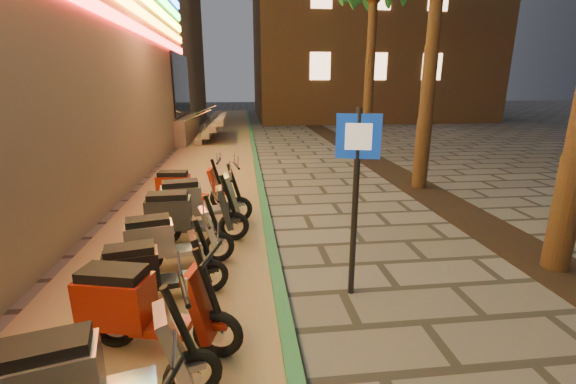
{
  "coord_description": "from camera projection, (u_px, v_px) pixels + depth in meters",
  "views": [
    {
      "loc": [
        -1.34,
        -3.13,
        2.88
      ],
      "look_at": [
        -0.66,
        2.77,
        1.2
      ],
      "focal_mm": 24.0,
      "sensor_mm": 36.0,
      "label": 1
    }
  ],
  "objects": [
    {
      "name": "scooter_10",
      "position": [
        185.0,
        188.0,
        8.94
      ],
      "size": [
        1.73,
        0.61,
        1.22
      ],
      "rotation": [
        0.0,
        0.0,
        -0.06
      ],
      "color": "black",
      "rests_on": "ground"
    },
    {
      "name": "scooter_8",
      "position": [
        185.0,
        215.0,
        7.02
      ],
      "size": [
        1.85,
        0.65,
        1.3
      ],
      "rotation": [
        0.0,
        0.0,
        0.06
      ],
      "color": "black",
      "rests_on": "ground"
    },
    {
      "name": "scooter_6",
      "position": [
        152.0,
        270.0,
        5.11
      ],
      "size": [
        1.62,
        0.77,
        1.14
      ],
      "rotation": [
        0.0,
        0.0,
        0.24
      ],
      "color": "black",
      "rests_on": "ground"
    },
    {
      "name": "parking_strip",
      "position": [
        208.0,
        170.0,
        13.19
      ],
      "size": [
        3.4,
        60.0,
        0.01
      ],
      "primitive_type": "cube",
      "color": "#8C7251",
      "rests_on": "ground"
    },
    {
      "name": "ground",
      "position": [
        383.0,
        376.0,
        3.92
      ],
      "size": [
        120.0,
        120.0,
        0.0
      ],
      "primitive_type": "plane",
      "color": "#474442",
      "rests_on": "ground"
    },
    {
      "name": "scooter_4",
      "position": [
        89.0,
        376.0,
        3.19
      ],
      "size": [
        1.76,
        0.88,
        1.24
      ],
      "rotation": [
        0.0,
        0.0,
        0.26
      ],
      "color": "black",
      "rests_on": "ground"
    },
    {
      "name": "planting_strip",
      "position": [
        456.0,
        209.0,
        9.1
      ],
      "size": [
        1.2,
        40.0,
        0.02
      ],
      "primitive_type": "cube",
      "color": "black",
      "rests_on": "ground"
    },
    {
      "name": "green_curb",
      "position": [
        257.0,
        168.0,
        13.37
      ],
      "size": [
        0.18,
        60.0,
        0.1
      ],
      "primitive_type": "cube",
      "color": "#26653F",
      "rests_on": "ground"
    },
    {
      "name": "pedestrian_sign",
      "position": [
        356.0,
        178.0,
        5.03
      ],
      "size": [
        0.56,
        0.17,
        2.6
      ],
      "rotation": [
        0.0,
        0.0,
        -0.25
      ],
      "color": "black",
      "rests_on": "ground"
    },
    {
      "name": "scooter_5",
      "position": [
        140.0,
        306.0,
        4.17
      ],
      "size": [
        1.81,
        0.88,
        1.28
      ],
      "rotation": [
        0.0,
        0.0,
        -0.25
      ],
      "color": "black",
      "rests_on": "ground"
    },
    {
      "name": "scooter_9",
      "position": [
        196.0,
        201.0,
        7.86
      ],
      "size": [
        1.86,
        0.8,
        1.31
      ],
      "rotation": [
        0.0,
        0.0,
        0.18
      ],
      "color": "black",
      "rests_on": "ground"
    },
    {
      "name": "scooter_7",
      "position": [
        167.0,
        240.0,
        6.03
      ],
      "size": [
        1.69,
        0.82,
        1.19
      ],
      "rotation": [
        0.0,
        0.0,
        0.25
      ],
      "color": "black",
      "rests_on": "ground"
    }
  ]
}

